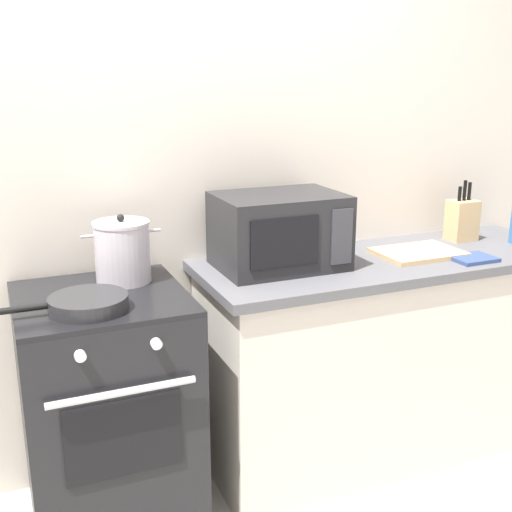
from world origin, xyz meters
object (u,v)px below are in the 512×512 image
(oven_mitt, at_px, (473,259))
(cutting_board, at_px, (418,253))
(stove, at_px, (109,411))
(microwave, at_px, (279,231))
(knife_block, at_px, (462,220))
(frying_pan, at_px, (87,303))
(stock_pot, at_px, (123,252))

(oven_mitt, bearing_deg, cutting_board, 135.17)
(stove, bearing_deg, oven_mitt, -5.93)
(microwave, xyz_separation_m, oven_mitt, (0.79, -0.24, -0.14))
(stove, bearing_deg, cutting_board, 0.05)
(knife_block, height_order, oven_mitt, knife_block)
(stove, distance_m, frying_pan, 0.51)
(cutting_board, xyz_separation_m, oven_mitt, (0.16, -0.16, -0.00))
(frying_pan, bearing_deg, stove, 63.42)
(stock_pot, height_order, microwave, microwave)
(stove, height_order, stock_pot, stock_pot)
(cutting_board, distance_m, knife_block, 0.38)
(frying_pan, xyz_separation_m, knife_block, (1.78, 0.27, 0.07))
(frying_pan, bearing_deg, cutting_board, 5.29)
(knife_block, bearing_deg, oven_mitt, -121.88)
(knife_block, xyz_separation_m, oven_mitt, (-0.19, -0.30, -0.09))
(frying_pan, distance_m, microwave, 0.84)
(stove, relative_size, frying_pan, 1.98)
(microwave, distance_m, oven_mitt, 0.84)
(stove, distance_m, knife_block, 1.81)
(stove, relative_size, knife_block, 3.23)
(stove, bearing_deg, microwave, 6.14)
(microwave, bearing_deg, cutting_board, -7.02)
(stock_pot, xyz_separation_m, oven_mitt, (1.42, -0.29, -0.11))
(oven_mitt, bearing_deg, microwave, 163.33)
(stock_pot, xyz_separation_m, cutting_board, (1.26, -0.13, -0.11))
(oven_mitt, bearing_deg, stove, 174.07)
(frying_pan, xyz_separation_m, cutting_board, (1.44, 0.13, -0.02))
(stock_pot, bearing_deg, frying_pan, -124.03)
(stove, xyz_separation_m, cutting_board, (1.37, 0.00, 0.47))
(stock_pot, distance_m, cutting_board, 1.27)
(frying_pan, relative_size, cutting_board, 1.29)
(cutting_board, bearing_deg, oven_mitt, -44.83)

